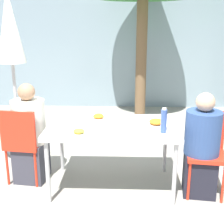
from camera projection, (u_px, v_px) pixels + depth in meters
ground_plane at (112, 185)px, 3.57m from camera, size 24.00×24.00×0.00m
building_facade at (118, 37)px, 6.58m from camera, size 10.00×0.20×3.00m
dining_table at (112, 130)px, 3.39m from camera, size 1.39×0.86×0.72m
chair_left at (23, 140)px, 3.50m from camera, size 0.45×0.45×0.89m
person_left at (30, 137)px, 3.57m from camera, size 0.38×0.38×1.16m
chair_right at (206, 145)px, 3.34m from camera, size 0.45×0.45×0.89m
person_right at (201, 148)px, 3.28m from camera, size 0.37×0.37×1.12m
closed_umbrella at (10, 34)px, 3.97m from camera, size 0.36×0.36×2.23m
plate_0 at (98, 117)px, 3.57m from camera, size 0.22×0.22×0.06m
plate_1 at (156, 123)px, 3.35m from camera, size 0.28×0.28×0.07m
plate_2 at (79, 132)px, 3.09m from camera, size 0.20×0.20×0.06m
bottle at (164, 121)px, 3.12m from camera, size 0.06×0.06×0.26m
drinking_cup at (59, 120)px, 3.41m from camera, size 0.07×0.07×0.09m
salad_bowl at (112, 129)px, 3.18m from camera, size 0.20×0.20×0.05m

